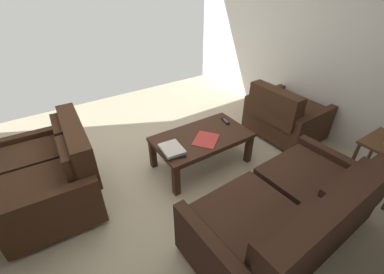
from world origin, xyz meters
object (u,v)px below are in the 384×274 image
(coffee_table, at_px, (202,140))
(loose_magazine, at_px, (206,140))
(loveseat_near, at_px, (53,173))
(sofa_main, at_px, (290,214))
(armchair_side, at_px, (284,115))
(tv_remote, at_px, (225,121))
(book_stack, at_px, (172,149))

(coffee_table, xyz_separation_m, loose_magazine, (0.01, 0.10, 0.07))
(loveseat_near, bearing_deg, sofa_main, 134.00)
(armchair_side, bearing_deg, loose_magazine, -0.53)
(sofa_main, bearing_deg, loveseat_near, -46.00)
(loveseat_near, relative_size, coffee_table, 1.09)
(loose_magazine, bearing_deg, coffee_table, -42.03)
(tv_remote, bearing_deg, coffee_table, 13.15)
(armchair_side, distance_m, tv_remote, 0.94)
(loveseat_near, relative_size, tv_remote, 7.55)
(loveseat_near, bearing_deg, loose_magazine, 164.34)
(loveseat_near, relative_size, loose_magazine, 3.96)
(loveseat_near, distance_m, tv_remote, 2.08)
(sofa_main, xyz_separation_m, loose_magazine, (0.01, -1.22, 0.08))
(loveseat_near, height_order, coffee_table, loveseat_near)
(sofa_main, relative_size, loveseat_near, 1.40)
(sofa_main, relative_size, loose_magazine, 5.53)
(armchair_side, relative_size, book_stack, 2.85)
(loveseat_near, xyz_separation_m, loose_magazine, (-1.60, 0.45, 0.07))
(sofa_main, bearing_deg, loose_magazine, -89.64)
(loose_magazine, bearing_deg, sofa_main, 142.74)
(coffee_table, bearing_deg, sofa_main, 90.00)
(tv_remote, bearing_deg, book_stack, 11.52)
(book_stack, bearing_deg, loveseat_near, -20.24)
(loveseat_near, bearing_deg, book_stack, 159.76)
(sofa_main, height_order, coffee_table, sofa_main)
(armchair_side, relative_size, tv_remote, 5.92)
(coffee_table, relative_size, loose_magazine, 3.64)
(sofa_main, xyz_separation_m, coffee_table, (0.00, -1.32, 0.01))
(loose_magazine, bearing_deg, book_stack, 49.71)
(tv_remote, bearing_deg, loose_magazine, 23.93)
(coffee_table, distance_m, book_stack, 0.46)
(sofa_main, xyz_separation_m, loveseat_near, (1.61, -1.67, 0.01))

